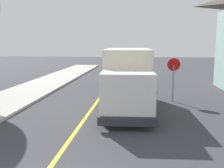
{
  "coord_description": "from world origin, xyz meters",
  "views": [
    {
      "loc": [
        2.47,
        -4.87,
        3.53
      ],
      "look_at": [
        1.11,
        8.25,
        1.4
      ],
      "focal_mm": 40.91,
      "sensor_mm": 36.0,
      "label": 1
    }
  ],
  "objects_px": {
    "parked_car_mid": "(134,69)",
    "parked_car_far": "(135,64)",
    "box_truck": "(128,76)",
    "stop_sign": "(174,71)",
    "parked_car_near": "(131,78)"
  },
  "relations": [
    {
      "from": "parked_car_mid",
      "to": "parked_car_far",
      "type": "height_order",
      "value": "same"
    },
    {
      "from": "box_truck",
      "to": "parked_car_near",
      "type": "bearing_deg",
      "value": 89.83
    },
    {
      "from": "parked_car_far",
      "to": "stop_sign",
      "type": "relative_size",
      "value": 1.69
    },
    {
      "from": "stop_sign",
      "to": "box_truck",
      "type": "bearing_deg",
      "value": -145.0
    },
    {
      "from": "parked_car_mid",
      "to": "stop_sign",
      "type": "distance_m",
      "value": 12.02
    },
    {
      "from": "box_truck",
      "to": "parked_car_far",
      "type": "relative_size",
      "value": 1.63
    },
    {
      "from": "parked_car_near",
      "to": "parked_car_far",
      "type": "relative_size",
      "value": 1.0
    },
    {
      "from": "parked_car_far",
      "to": "stop_sign",
      "type": "xyz_separation_m",
      "value": [
        2.54,
        -17.53,
        1.06
      ]
    },
    {
      "from": "parked_car_near",
      "to": "parked_car_mid",
      "type": "distance_m",
      "value": 7.01
    },
    {
      "from": "parked_car_near",
      "to": "parked_car_mid",
      "type": "xyz_separation_m",
      "value": [
        0.06,
        7.01,
        0.0
      ]
    },
    {
      "from": "box_truck",
      "to": "parked_car_far",
      "type": "bearing_deg",
      "value": 89.6
    },
    {
      "from": "parked_car_near",
      "to": "parked_car_far",
      "type": "bearing_deg",
      "value": 89.49
    },
    {
      "from": "parked_car_mid",
      "to": "parked_car_near",
      "type": "bearing_deg",
      "value": -90.5
    },
    {
      "from": "parked_car_near",
      "to": "parked_car_mid",
      "type": "height_order",
      "value": "same"
    },
    {
      "from": "parked_car_mid",
      "to": "stop_sign",
      "type": "bearing_deg",
      "value": -77.48
    }
  ]
}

